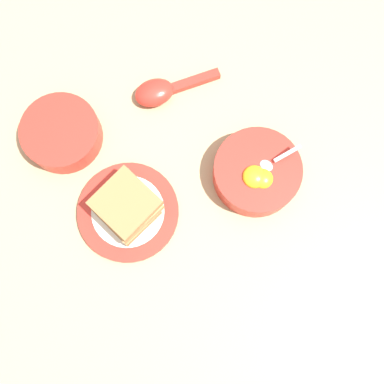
# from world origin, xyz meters

# --- Properties ---
(ground_plane) EXTENTS (3.00, 3.00, 0.00)m
(ground_plane) POSITION_xyz_m (0.00, 0.00, 0.00)
(ground_plane) COLOR tan
(egg_bowl) EXTENTS (0.17, 0.17, 0.08)m
(egg_bowl) POSITION_xyz_m (-0.13, 0.00, 0.03)
(egg_bowl) COLOR red
(egg_bowl) RESTS_ON ground_plane
(toast_plate) EXTENTS (0.19, 0.19, 0.01)m
(toast_plate) POSITION_xyz_m (0.02, 0.21, 0.01)
(toast_plate) COLOR red
(toast_plate) RESTS_ON ground_plane
(toast_sandwich) EXTENTS (0.11, 0.11, 0.06)m
(toast_sandwich) POSITION_xyz_m (0.02, 0.20, 0.04)
(toast_sandwich) COLOR #9E7042
(toast_sandwich) RESTS_ON toast_plate
(soup_spoon) EXTENTS (0.13, 0.17, 0.04)m
(soup_spoon) POSITION_xyz_m (0.12, -0.03, 0.02)
(soup_spoon) COLOR red
(soup_spoon) RESTS_ON ground_plane
(congee_bowl) EXTENTS (0.15, 0.15, 0.05)m
(congee_bowl) POSITION_xyz_m (0.21, 0.17, 0.03)
(congee_bowl) COLOR red
(congee_bowl) RESTS_ON ground_plane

